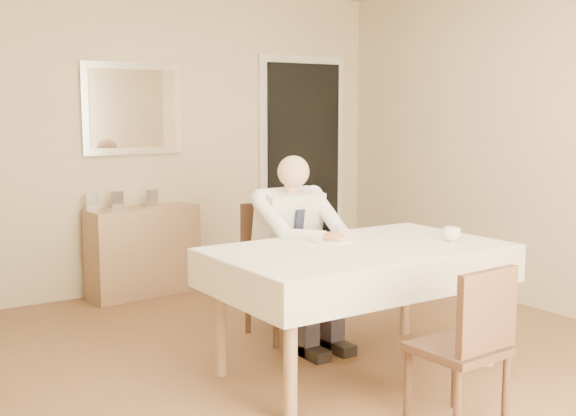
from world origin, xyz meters
TOP-DOWN VIEW (x-y plane):
  - room at (0.00, 0.00)m, footprint 5.00×5.02m
  - doorway at (1.55, 2.46)m, footprint 0.96×0.07m
  - mirror at (-0.15, 2.47)m, footprint 0.86×0.04m
  - dining_table at (0.23, -0.05)m, footprint 1.72×1.03m
  - chair_far at (0.23, 0.83)m, footprint 0.46×0.46m
  - chair_near at (0.16, -0.99)m, footprint 0.41×0.41m
  - seated_man at (0.23, 0.54)m, footprint 0.48×0.72m
  - plate at (0.19, 0.15)m, footprint 0.26×0.26m
  - food at (0.19, 0.15)m, footprint 0.14×0.14m
  - knife at (0.23, 0.09)m, footprint 0.01×0.13m
  - fork at (0.15, 0.09)m, footprint 0.01×0.13m
  - coffee_mug at (0.81, -0.23)m, footprint 0.14×0.14m
  - sideboard at (-0.15, 2.32)m, footprint 0.95×0.41m
  - photo_frame_left at (-0.55, 2.38)m, footprint 0.10×0.02m
  - photo_frame_center at (-0.34, 2.39)m, footprint 0.10×0.02m
  - photo_frame_right at (-0.06, 2.34)m, footprint 0.10×0.02m

SIDE VIEW (x-z plane):
  - sideboard at x=-0.15m, z-range 0.00..0.74m
  - chair_near at x=0.16m, z-range 0.05..0.86m
  - chair_far at x=0.23m, z-range 0.06..0.96m
  - dining_table at x=0.23m, z-range 0.29..1.04m
  - seated_man at x=0.23m, z-range 0.07..1.31m
  - plate at x=0.19m, z-range 0.75..0.77m
  - knife at x=0.23m, z-range 0.77..0.78m
  - fork at x=0.15m, z-range 0.77..0.78m
  - food at x=0.19m, z-range 0.76..0.81m
  - coffee_mug at x=0.81m, z-range 0.75..0.84m
  - photo_frame_left at x=-0.55m, z-range 0.74..0.88m
  - photo_frame_center at x=-0.34m, z-range 0.74..0.88m
  - photo_frame_right at x=-0.06m, z-range 0.74..0.88m
  - doorway at x=1.55m, z-range -0.05..2.05m
  - room at x=0.00m, z-range 0.00..2.60m
  - mirror at x=-0.15m, z-range 1.17..1.93m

